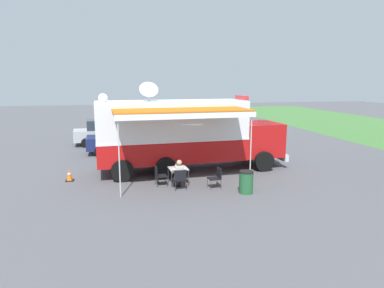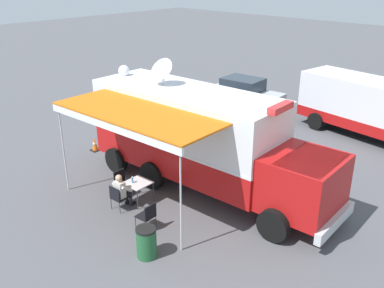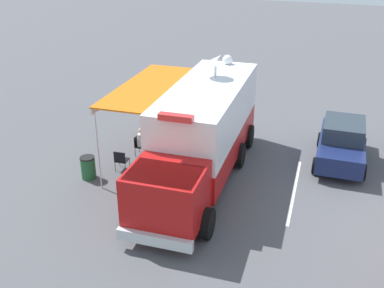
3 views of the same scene
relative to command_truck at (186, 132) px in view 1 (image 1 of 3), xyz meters
The scene contains 14 objects.
ground_plane 2.08m from the command_truck, 89.79° to the right, with size 100.00×100.00×0.00m, color #515156.
lot_stripe 4.13m from the command_truck, behind, with size 0.12×4.80×0.01m, color silver.
command_truck is the anchor object (origin of this frame).
folding_table 2.75m from the command_truck, 19.74° to the right, with size 0.84×0.84×0.73m.
water_bottle 2.82m from the command_truck, 21.16° to the right, with size 0.07×0.07×0.22m.
folding_chair_at_table 3.52m from the command_truck, 16.05° to the right, with size 0.50×0.50×0.87m.
folding_chair_beside_table 3.19m from the command_truck, 35.89° to the right, with size 0.50×0.50×0.87m.
folding_chair_spare_by_truck 3.53m from the command_truck, 11.81° to the left, with size 0.52×0.52×0.87m.
seated_responder 3.30m from the command_truck, 17.19° to the right, with size 0.68×0.57×1.25m.
trash_bin 4.63m from the command_truck, 21.94° to the left, with size 0.57×0.57×0.91m.
traffic_cone 5.84m from the command_truck, 82.26° to the right, with size 0.36×0.36×0.58m.
support_truck 9.27m from the command_truck, 165.73° to the left, with size 3.09×7.03×2.70m.
car_behind_truck 9.43m from the command_truck, 152.71° to the right, with size 2.29×4.34×1.76m.
car_far_corner 6.07m from the command_truck, 147.89° to the right, with size 2.08×4.24×1.76m.
Camera 1 is at (16.58, -2.57, 4.48)m, focal length 32.11 mm.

